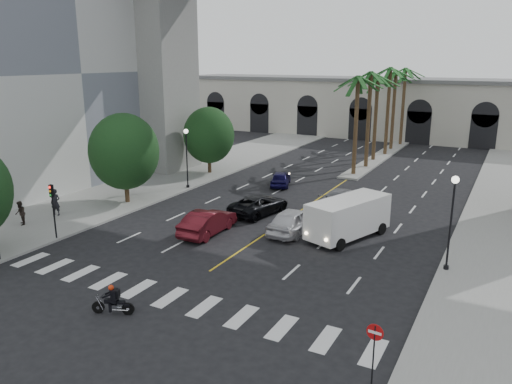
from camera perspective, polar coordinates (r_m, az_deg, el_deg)
name	(u,v)px	position (r m, az deg, el deg)	size (l,w,h in m)	color
ground	(188,285)	(26.17, -7.77, -10.54)	(140.00, 140.00, 0.00)	black
sidewalk_left	(149,186)	(46.09, -12.15, 0.68)	(8.00, 100.00, 0.15)	gray
median	(379,157)	(59.77, 13.90, 3.86)	(2.00, 24.00, 0.20)	gray
building_left	(17,69)	(51.44, -25.62, 12.59)	(16.50, 32.50, 20.60)	silver
pier_building	(412,109)	(75.66, 17.36, 9.08)	(71.00, 10.50, 8.50)	beige
palm_a	(358,82)	(49.11, 11.59, 12.25)	(3.20, 3.20, 10.30)	#47331E
palm_b	(371,77)	(52.92, 12.99, 12.65)	(3.20, 3.20, 10.60)	#47331E
palm_c	(378,80)	(56.88, 13.75, 12.28)	(3.20, 3.20, 10.10)	#47331E
palm_d	(390,73)	(60.65, 15.11, 13.04)	(3.20, 3.20, 10.90)	#47331E
palm_e	(396,76)	(64.62, 15.69, 12.68)	(3.20, 3.20, 10.40)	#47331E
palm_f	(405,73)	(68.45, 16.72, 12.94)	(3.20, 3.20, 10.70)	#47331E
street_tree_mid	(124,152)	(40.27, -14.83, 4.49)	(5.44, 5.44, 7.21)	#382616
street_tree_far	(209,135)	(49.67, -5.41, 6.48)	(5.04, 5.04, 6.68)	#382616
lamp_post_left_far	(187,153)	(44.01, -7.93, 4.40)	(0.40, 0.40, 5.35)	black
lamp_post_right	(452,215)	(28.31, 21.45, -2.48)	(0.40, 0.40, 5.35)	black
traffic_signal_far	(53,202)	(33.74, -22.22, -1.09)	(0.25, 0.18, 3.65)	black
motorcycle_rider	(114,301)	(23.90, -15.94, -11.89)	(1.88, 0.85, 1.43)	black
car_a	(293,220)	(33.16, 4.29, -3.26)	(2.00, 4.97, 1.69)	silver
car_b	(208,222)	(33.02, -5.53, -3.43)	(1.72, 4.94, 1.63)	#521018
car_c	(259,205)	(37.06, 0.36, -1.45)	(2.38, 5.16, 1.43)	black
car_d	(343,198)	(39.42, 9.88, -0.64)	(2.06, 5.07, 1.47)	slate
car_e	(281,178)	(45.32, 2.83, 1.56)	(1.61, 4.01, 1.37)	#120E42
cargo_van	(348,216)	(32.45, 10.45, -2.77)	(4.22, 6.52, 2.60)	silver
pedestrian_a	(55,202)	(38.99, -21.94, -1.10)	(0.71, 0.47, 1.95)	black
pedestrian_b	(20,213)	(37.74, -25.34, -2.21)	(0.81, 0.63, 1.67)	black
do_not_enter_sign	(374,342)	(18.33, 13.37, -16.35)	(0.61, 0.08, 2.49)	black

